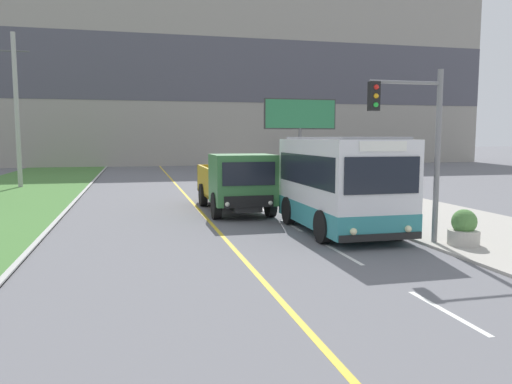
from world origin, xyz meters
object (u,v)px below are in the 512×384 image
(utility_pole_far, at_px, (17,110))
(planter_round_second, at_px, (388,209))
(traffic_light_mast, at_px, (416,133))
(planter_round_far, at_px, (313,187))
(city_bus, at_px, (341,184))
(planter_round_near, at_px, (464,229))
(dump_truck, at_px, (238,184))
(planter_round_third, at_px, (342,196))
(billboard_large, at_px, (300,117))

(utility_pole_far, bearing_deg, planter_round_second, -47.67)
(traffic_light_mast, height_order, planter_round_far, traffic_light_mast)
(traffic_light_mast, xyz_separation_m, planter_round_far, (1.39, 12.14, -2.75))
(utility_pole_far, bearing_deg, city_bus, -53.92)
(utility_pole_far, distance_m, traffic_light_mast, 26.13)
(utility_pole_far, bearing_deg, planter_round_near, -53.49)
(city_bus, relative_size, planter_round_near, 5.66)
(dump_truck, bearing_deg, planter_round_third, 7.42)
(planter_round_second, bearing_deg, utility_pole_far, 132.33)
(planter_round_second, height_order, planter_round_third, planter_round_third)
(traffic_light_mast, relative_size, planter_round_third, 4.85)
(utility_pole_far, height_order, traffic_light_mast, utility_pole_far)
(billboard_large, relative_size, planter_round_far, 5.94)
(utility_pole_far, distance_m, planter_round_second, 24.33)
(planter_round_near, bearing_deg, traffic_light_mast, 158.43)
(city_bus, bearing_deg, planter_round_near, -51.01)
(planter_round_near, relative_size, planter_round_second, 1.04)
(planter_round_second, bearing_deg, traffic_light_mast, -108.14)
(city_bus, xyz_separation_m, planter_round_second, (2.39, 1.14, -1.09))
(dump_truck, xyz_separation_m, traffic_light_mast, (3.71, -7.28, 2.02))
(traffic_light_mast, bearing_deg, planter_round_second, 71.86)
(billboard_large, bearing_deg, dump_truck, -117.67)
(planter_round_third, bearing_deg, traffic_light_mast, -98.70)
(billboard_large, height_order, planter_round_second, billboard_large)
(planter_round_near, xyz_separation_m, planter_round_third, (-0.10, 8.44, 0.01))
(planter_round_second, relative_size, planter_round_far, 0.99)
(city_bus, height_order, planter_round_far, city_bus)
(planter_round_far, bearing_deg, planter_round_near, -90.33)
(planter_round_third, bearing_deg, planter_round_near, -89.32)
(planter_round_near, distance_m, planter_round_third, 8.44)
(traffic_light_mast, height_order, planter_round_near, traffic_light_mast)
(planter_round_second, bearing_deg, dump_truck, 144.00)
(utility_pole_far, distance_m, planter_round_far, 19.24)
(dump_truck, xyz_separation_m, planter_round_near, (5.02, -7.80, -0.72))
(traffic_light_mast, bearing_deg, planter_round_near, -21.57)
(traffic_light_mast, height_order, billboard_large, billboard_large)
(planter_round_near, bearing_deg, planter_round_second, 91.36)
(planter_round_third, xyz_separation_m, planter_round_far, (0.17, 4.22, -0.02))
(billboard_large, bearing_deg, planter_round_far, -104.60)
(city_bus, bearing_deg, utility_pole_far, 126.08)
(utility_pole_far, xyz_separation_m, traffic_light_mast, (14.91, -21.40, -1.60))
(utility_pole_far, height_order, planter_round_near, utility_pole_far)
(utility_pole_far, height_order, planter_round_far, utility_pole_far)
(city_bus, xyz_separation_m, utility_pole_far, (-13.73, 18.84, 3.26))
(planter_round_third, bearing_deg, city_bus, -114.07)
(city_bus, distance_m, planter_round_second, 2.87)
(utility_pole_far, relative_size, planter_round_third, 9.18)
(planter_round_far, bearing_deg, planter_round_third, -92.35)
(planter_round_near, bearing_deg, billboard_large, 83.38)
(dump_truck, bearing_deg, city_bus, -61.79)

